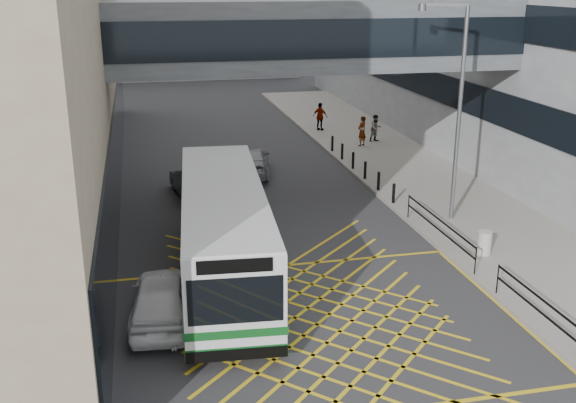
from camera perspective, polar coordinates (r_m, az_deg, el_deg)
ground at (r=20.51m, az=2.47°, el=-10.37°), size 120.00×120.00×0.00m
skybridge at (r=30.46m, az=2.31°, el=13.88°), size 20.00×4.10×3.00m
pavement at (r=36.49m, az=10.10°, el=2.50°), size 6.00×54.00×0.16m
box_junction at (r=20.51m, az=2.47°, el=-10.36°), size 12.00×9.00×0.01m
bus at (r=22.93m, az=-5.47°, el=-2.37°), size 3.63×12.00×3.31m
car_white at (r=20.74m, az=-10.67°, el=-8.00°), size 2.43×4.97×1.53m
car_dark at (r=32.22m, az=-8.09°, el=1.61°), size 2.33×4.59×1.37m
car_silver at (r=35.66m, az=-3.18°, el=3.50°), size 2.91×5.13×1.50m
street_lamp at (r=28.21m, az=13.98°, el=8.24°), size 1.98×0.75×8.80m
litter_bin at (r=25.88m, az=16.30°, el=-3.38°), size 0.51×0.51×0.89m
kerb_railings at (r=23.78m, az=15.88°, el=-4.57°), size 0.05×12.54×1.00m
bollards at (r=35.41m, az=6.03°, el=3.09°), size 0.14×10.14×0.90m
pedestrian_a at (r=41.36m, az=6.28°, el=5.93°), size 0.88×0.83×1.80m
pedestrian_b at (r=42.64m, az=7.45°, el=6.17°), size 0.92×0.71×1.67m
pedestrian_c at (r=45.50m, az=2.75°, el=7.18°), size 1.16×1.13×1.85m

